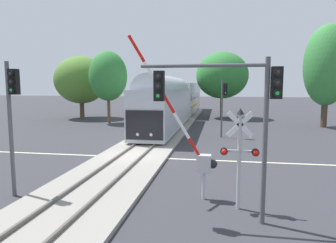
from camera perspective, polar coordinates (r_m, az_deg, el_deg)
ground_plane at (r=19.48m, az=-6.49°, el=-6.68°), size 220.00×220.00×0.00m
road_centre_stripe at (r=19.48m, az=-6.49°, el=-6.67°), size 44.00×0.20×0.01m
railway_track at (r=19.46m, az=-6.49°, el=-6.41°), size 4.40×80.00×0.32m
commuter_train at (r=39.58m, az=1.92°, el=4.25°), size 3.04×39.32×5.16m
crossing_gate_near at (r=12.04m, az=5.02°, el=-4.81°), size 3.57×0.40×6.50m
crossing_signal_mast at (r=11.21m, az=13.29°, el=-4.93°), size 1.36×0.44×3.72m
traffic_signal_near_right at (r=9.89m, az=11.40°, el=4.04°), size 4.49×0.38×5.40m
traffic_signal_far_side at (r=26.73m, az=10.41°, el=4.17°), size 0.53×0.38×5.01m
traffic_signal_median at (r=13.52m, az=-27.29°, el=2.40°), size 0.53×0.38×5.46m
maple_right_background at (r=37.00m, az=27.71°, el=9.29°), size 4.77×4.77×10.99m
pine_left_background at (r=43.81m, az=-16.02°, el=7.51°), size 7.23×7.23×8.55m
elm_centre_background at (r=43.11m, az=10.13°, el=8.55°), size 7.19×7.19×9.17m
oak_behind_train at (r=37.11m, az=-11.19°, el=8.36°), size 4.52×4.52×8.60m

